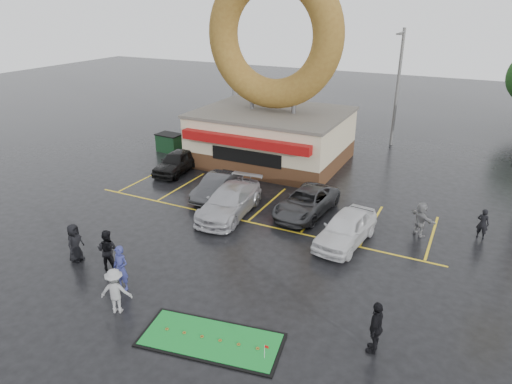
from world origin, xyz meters
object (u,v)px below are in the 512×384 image
at_px(person_blue, 121,268).
at_px(putting_green, 211,340).
at_px(streetlight_mid, 398,85).
at_px(person_cameraman, 376,327).
at_px(car_silver, 230,201).
at_px(dumpster, 170,143).
at_px(donut_shop, 272,100).
at_px(streetlight_left, 233,75).
at_px(car_dgrey, 217,186).
at_px(car_black, 177,162).
at_px(car_white, 346,228).
at_px(car_grey, 306,202).

relative_size(person_blue, putting_green, 0.37).
height_order(streetlight_mid, person_cameraman, streetlight_mid).
distance_m(streetlight_mid, car_silver, 18.37).
distance_m(person_cameraman, dumpster, 24.34).
distance_m(donut_shop, person_cameraman, 20.05).
xyz_separation_m(car_silver, dumpster, (-9.76, 7.80, -0.13)).
bearing_deg(streetlight_mid, dumpster, -148.19).
height_order(streetlight_left, car_dgrey, streetlight_left).
height_order(streetlight_mid, dumpster, streetlight_mid).
xyz_separation_m(car_dgrey, car_silver, (1.85, -1.76, 0.09)).
distance_m(streetlight_mid, car_dgrey, 17.43).
height_order(streetlight_left, streetlight_mid, same).
relative_size(car_black, car_white, 0.95).
bearing_deg(dumpster, car_silver, -35.39).
bearing_deg(car_silver, dumpster, 136.68).
xyz_separation_m(donut_shop, car_black, (-4.80, -4.97, -3.73)).
distance_m(streetlight_left, putting_green, 28.82).
xyz_separation_m(car_silver, person_blue, (-0.44, -8.05, 0.19)).
bearing_deg(car_dgrey, streetlight_left, 114.45).
relative_size(donut_shop, person_cameraman, 7.04).
relative_size(streetlight_left, car_dgrey, 2.16).
distance_m(car_dgrey, person_blue, 9.91).
relative_size(car_grey, dumpster, 2.72).
distance_m(donut_shop, streetlight_mid, 10.59).
relative_size(person_blue, person_cameraman, 1.01).
distance_m(donut_shop, dumpster, 9.02).
bearing_deg(car_black, dumpster, 127.29).
bearing_deg(donut_shop, car_dgrey, -91.08).
relative_size(car_black, person_cameraman, 2.26).
bearing_deg(person_cameraman, car_dgrey, -127.08).
height_order(streetlight_mid, car_white, streetlight_mid).
relative_size(streetlight_left, person_blue, 4.66).
xyz_separation_m(car_black, dumpster, (-3.25, 3.58, -0.09)).
xyz_separation_m(streetlight_left, person_cameraman, (18.24, -23.17, -3.82)).
xyz_separation_m(streetlight_left, streetlight_mid, (14.00, 1.00, 0.00)).
xyz_separation_m(donut_shop, person_blue, (1.27, -17.23, -3.50)).
relative_size(streetlight_left, streetlight_mid, 1.00).
bearing_deg(car_dgrey, car_white, -14.77).
distance_m(car_black, dumpster, 4.84).
distance_m(donut_shop, person_blue, 17.63).
bearing_deg(car_white, donut_shop, 138.31).
xyz_separation_m(streetlight_mid, person_blue, (-5.73, -25.18, -3.82)).
bearing_deg(putting_green, car_white, 76.17).
xyz_separation_m(car_black, person_cameraman, (16.03, -11.26, 0.22)).
height_order(person_cameraman, dumpster, person_cameraman).
bearing_deg(car_silver, car_white, -7.19).
relative_size(streetlight_left, car_silver, 1.67).
height_order(person_blue, person_cameraman, person_blue).
bearing_deg(streetlight_mid, donut_shop, -131.38).
distance_m(donut_shop, streetlight_left, 9.87).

